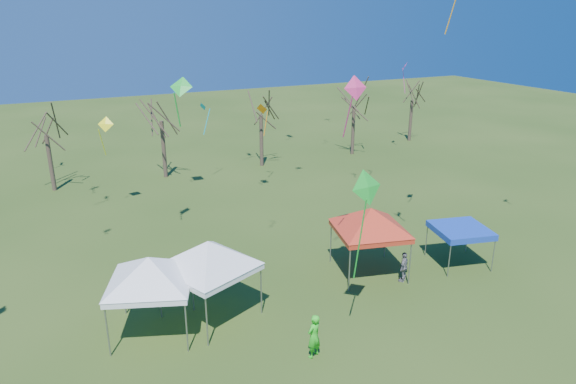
# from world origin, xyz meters

# --- Properties ---
(ground) EXTENTS (140.00, 140.00, 0.00)m
(ground) POSITION_xyz_m (0.00, 0.00, 0.00)
(ground) COLOR #2A4415
(ground) RESTS_ON ground
(tree_1) EXTENTS (3.42, 3.42, 7.54)m
(tree_1) POSITION_xyz_m (-10.77, 24.65, 5.79)
(tree_1) COLOR #3D2D21
(tree_1) RESTS_ON ground
(tree_2) EXTENTS (3.71, 3.71, 8.18)m
(tree_2) POSITION_xyz_m (-2.37, 24.38, 6.29)
(tree_2) COLOR #3D2D21
(tree_2) RESTS_ON ground
(tree_3) EXTENTS (3.59, 3.59, 7.91)m
(tree_3) POSITION_xyz_m (6.03, 24.04, 6.08)
(tree_3) COLOR #3D2D21
(tree_3) RESTS_ON ground
(tree_4) EXTENTS (3.58, 3.58, 7.89)m
(tree_4) POSITION_xyz_m (15.36, 24.00, 6.06)
(tree_4) COLOR #3D2D21
(tree_4) RESTS_ON ground
(tree_5) EXTENTS (3.39, 3.39, 7.46)m
(tree_5) POSITION_xyz_m (23.72, 26.07, 5.73)
(tree_5) COLOR #3D2D21
(tree_5) RESTS_ON ground
(tent_white_west) EXTENTS (4.29, 4.29, 4.02)m
(tent_white_west) POSITION_xyz_m (-7.67, 2.91, 3.25)
(tent_white_west) COLOR gray
(tent_white_west) RESTS_ON ground
(tent_white_mid) EXTENTS (4.41, 4.41, 4.18)m
(tent_white_mid) POSITION_xyz_m (-5.13, 3.06, 3.37)
(tent_white_mid) COLOR gray
(tent_white_mid) RESTS_ON ground
(tent_red) EXTENTS (4.58, 4.58, 4.15)m
(tent_red) POSITION_xyz_m (3.36, 3.42, 3.35)
(tent_red) COLOR gray
(tent_red) RESTS_ON ground
(tent_blue) EXTENTS (3.20, 3.20, 2.10)m
(tent_blue) POSITION_xyz_m (8.29, 2.23, 1.93)
(tent_blue) COLOR gray
(tent_blue) RESTS_ON ground
(person_grey) EXTENTS (0.98, 0.84, 1.58)m
(person_grey) POSITION_xyz_m (4.47, 1.93, 0.79)
(person_grey) COLOR slate
(person_grey) RESTS_ON ground
(person_green) EXTENTS (0.79, 0.67, 1.84)m
(person_green) POSITION_xyz_m (-2.40, -1.43, 0.92)
(person_green) COLOR #29D121
(person_green) RESTS_ON ground
(kite_1) EXTENTS (1.06, 0.98, 1.95)m
(kite_1) POSITION_xyz_m (-5.85, 3.02, 10.10)
(kite_1) COLOR green
(kite_1) RESTS_ON ground
(kite_22) EXTENTS (0.78, 0.88, 2.42)m
(kite_22) POSITION_xyz_m (0.38, 21.81, 5.87)
(kite_22) COLOR #0DB6CE
(kite_22) RESTS_ON ground
(kite_5) EXTENTS (1.45, 0.77, 4.51)m
(kite_5) POSITION_xyz_m (-0.16, -1.24, 6.56)
(kite_5) COLOR green
(kite_5) RESTS_ON ground
(kite_27) EXTENTS (1.04, 0.68, 2.55)m
(kite_27) POSITION_xyz_m (0.72, 1.21, 9.88)
(kite_27) COLOR #E93377
(kite_27) RESTS_ON ground
(kite_12) EXTENTS (1.00, 1.05, 2.93)m
(kite_12) POSITION_xyz_m (19.40, 22.13, 8.15)
(kite_12) COLOR #DA309A
(kite_12) RESTS_ON ground
(kite_13) EXTENTS (1.14, 0.97, 2.64)m
(kite_13) POSITION_xyz_m (-7.21, 18.08, 5.96)
(kite_13) COLOR #FFFB1A
(kite_13) RESTS_ON ground
(kite_19) EXTENTS (0.89, 0.98, 2.43)m
(kite_19) POSITION_xyz_m (4.05, 18.97, 5.95)
(kite_19) COLOR orange
(kite_19) RESTS_ON ground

